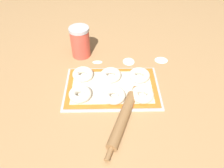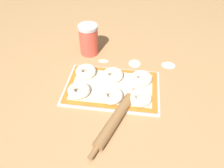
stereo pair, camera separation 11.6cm
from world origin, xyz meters
The scene contains 14 objects.
ground_plane centered at (0.00, 0.00, 0.00)m, with size 2.80×2.80×0.00m, color #A87F51.
baking_tray centered at (-0.01, 0.01, 0.00)m, with size 0.45×0.29×0.01m.
baking_mat centered at (-0.01, 0.01, 0.01)m, with size 0.43×0.27×0.00m.
bagel_front_left centered at (-0.15, -0.05, 0.03)m, with size 0.10×0.10×0.03m.
bagel_front_center centered at (0.00, -0.06, 0.03)m, with size 0.10×0.10×0.03m.
bagel_front_right centered at (0.13, -0.06, 0.03)m, with size 0.10×0.10×0.03m.
bagel_back_left centered at (-0.15, 0.09, 0.03)m, with size 0.10×0.10×0.03m.
bagel_back_center centered at (-0.01, 0.08, 0.03)m, with size 0.10×0.10×0.03m.
bagel_back_right centered at (0.13, 0.07, 0.03)m, with size 0.10×0.10×0.03m.
flour_canister centered at (-0.18, 0.29, 0.09)m, with size 0.11×0.11×0.17m.
rolling_pin centered at (0.03, -0.19, 0.02)m, with size 0.15×0.37×0.04m.
flour_patch_near centered at (-0.08, 0.22, 0.00)m, with size 0.05×0.03×0.00m.
flour_patch_far centered at (0.09, 0.22, 0.00)m, with size 0.06×0.07×0.00m.
flour_patch_side centered at (0.27, 0.23, 0.00)m, with size 0.07×0.06×0.00m.
Camera 2 is at (0.09, -0.72, 0.74)m, focal length 35.00 mm.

